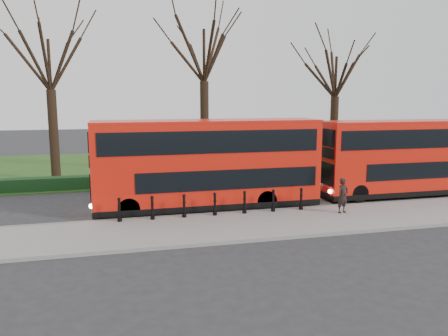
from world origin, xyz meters
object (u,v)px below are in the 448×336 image
object	(u,v)px
bollard_row	(215,204)
bus_rear	(410,158)
bus_lead	(208,165)
pedestrian	(343,196)

from	to	relation	value
bollard_row	bus_rear	bearing A→B (deg)	10.64
bollard_row	bus_lead	world-z (taller)	bus_lead
pedestrian	bus_lead	bearing A→B (deg)	135.33
bus_lead	bollard_row	bearing A→B (deg)	-91.93
pedestrian	bollard_row	bearing A→B (deg)	152.00
bollard_row	bus_rear	xyz separation A→B (m)	(11.73, 2.20, 1.46)
bus_rear	bollard_row	bearing A→B (deg)	-169.36
bus_rear	pedestrian	xyz separation A→B (m)	(-5.89, -3.23, -1.15)
bus_lead	bus_rear	world-z (taller)	bus_lead
bollard_row	pedestrian	size ratio (longest dim) A/B	5.30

